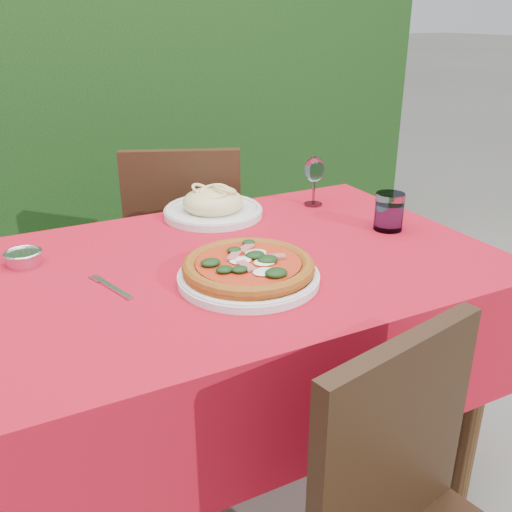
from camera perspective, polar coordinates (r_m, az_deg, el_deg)
name	(u,v)px	position (r m, az deg, el deg)	size (l,w,h in m)	color
ground	(243,483)	(1.86, -1.35, -21.78)	(60.00, 60.00, 0.00)	#65625C
hedge	(94,106)	(2.83, -15.88, 14.22)	(3.20, 0.55, 1.78)	black
dining_table	(241,311)	(1.50, -1.56, -5.48)	(1.26, 0.86, 0.75)	#452E16
chair_far	(186,245)	(2.15, -7.06, 1.06)	(0.53, 0.53, 0.90)	black
pizza_plate	(249,270)	(1.30, -0.75, -1.39)	(0.39, 0.39, 0.06)	white
pasta_plate	(213,206)	(1.73, -4.32, 5.00)	(0.30, 0.30, 0.08)	silver
water_glass	(389,213)	(1.65, 13.15, 4.18)	(0.08, 0.08, 0.11)	silver
wine_glass	(314,171)	(1.81, 5.87, 8.41)	(0.06, 0.06, 0.16)	silver
fork	(115,289)	(1.31, -13.91, -3.22)	(0.02, 0.18, 0.00)	silver
steel_ramekin	(24,259)	(1.50, -22.19, -0.23)	(0.08, 0.08, 0.03)	silver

